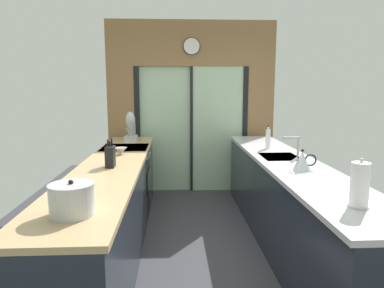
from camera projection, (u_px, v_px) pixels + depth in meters
The scene contains 13 objects.
ground_plane at pixel (199, 236), 4.04m from camera, with size 5.04×7.60×0.02m, color #38383D.
back_wall_unit at pixel (191, 97), 5.57m from camera, with size 2.64×0.12×2.70m.
left_counter_run at pixel (111, 212), 3.45m from camera, with size 0.62×3.80×0.92m.
right_counter_run at pixel (287, 203), 3.71m from camera, with size 0.62×3.80×0.92m.
sink_faucet at pixel (295, 143), 3.87m from camera, with size 0.19×0.02×0.22m.
oven_range at pixel (126, 182), 4.56m from camera, with size 0.60×0.60×0.92m.
mixing_bowl at pixel (120, 151), 3.99m from camera, with size 0.15×0.15×0.08m.
knife_block at pixel (110, 156), 3.35m from camera, with size 0.08×0.14×0.28m.
stand_mixer at pixel (131, 130), 4.97m from camera, with size 0.17×0.27×0.42m.
stock_pot at pixel (72, 199), 2.09m from camera, with size 0.27×0.27×0.22m.
kettle at pixel (302, 161), 3.21m from camera, with size 0.25×0.17×0.20m.
soap_bottle at pixel (268, 139), 4.38m from camera, with size 0.06×0.06×0.29m.
paper_towel_roll at pixel (360, 185), 2.22m from camera, with size 0.13×0.13×0.32m.
Camera 1 is at (-0.28, -3.21, 1.68)m, focal length 32.89 mm.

